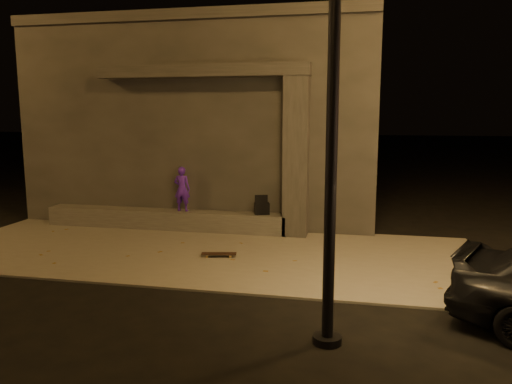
% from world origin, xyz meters
% --- Properties ---
extents(ground, '(120.00, 120.00, 0.00)m').
position_xyz_m(ground, '(0.00, 0.00, 0.00)').
color(ground, black).
rests_on(ground, ground).
extents(sidewalk, '(11.00, 4.40, 0.04)m').
position_xyz_m(sidewalk, '(0.00, 2.00, 0.02)').
color(sidewalk, slate).
rests_on(sidewalk, ground).
extents(building, '(9.00, 5.10, 5.22)m').
position_xyz_m(building, '(-1.00, 6.49, 2.61)').
color(building, '#33312F').
rests_on(building, ground).
extents(ledge, '(6.00, 0.55, 0.45)m').
position_xyz_m(ledge, '(-1.50, 3.75, 0.27)').
color(ledge, '#4A4843').
rests_on(ledge, sidewalk).
extents(column, '(0.55, 0.55, 3.60)m').
position_xyz_m(column, '(1.70, 3.75, 1.84)').
color(column, '#33312F').
rests_on(column, sidewalk).
extents(canopy, '(5.00, 0.70, 0.28)m').
position_xyz_m(canopy, '(-0.50, 3.80, 3.78)').
color(canopy, '#33312F').
rests_on(canopy, column).
extents(skateboarder, '(0.39, 0.26, 1.08)m').
position_xyz_m(skateboarder, '(-1.05, 3.75, 1.03)').
color(skateboarder, '#4C1DBD').
rests_on(skateboarder, ledge).
extents(backpack, '(0.39, 0.31, 0.47)m').
position_xyz_m(backpack, '(0.91, 3.75, 0.65)').
color(backpack, black).
rests_on(backpack, ledge).
extents(skateboard, '(0.70, 0.31, 0.08)m').
position_xyz_m(skateboard, '(0.47, 1.63, 0.10)').
color(skateboard, black).
rests_on(skateboard, sidewalk).
extents(street_lamp_0, '(0.36, 0.36, 6.95)m').
position_xyz_m(street_lamp_0, '(2.80, -1.58, 3.95)').
color(street_lamp_0, black).
rests_on(street_lamp_0, ground).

